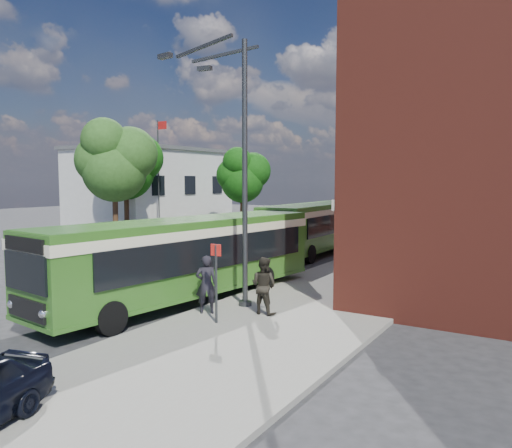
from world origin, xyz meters
The scene contains 14 objects.
ground centered at (0.00, 0.00, 0.00)m, with size 120.00×120.00×0.00m, color #28282A.
pavement centered at (7.00, 8.00, 0.07)m, with size 6.00×48.00×0.15m, color gray.
kerb_line centered at (3.95, 8.00, 0.01)m, with size 0.12×48.00×0.01m, color beige.
white_building centered at (-18.00, 18.00, 3.66)m, with size 9.40×13.40×7.30m.
flagpole centered at (-12.45, 13.00, 4.94)m, with size 0.95×0.10×9.00m.
street_lamp centered at (4.84, -2.00, 4.79)m, with size 2.96×2.38×9.00m.
bus_stop_sign centered at (5.60, -4.20, 1.51)m, with size 0.35×0.08×2.52m.
bus_front centered at (2.79, -2.18, 1.83)m, with size 3.94×12.13×3.02m.
bus_rear centered at (1.74, 10.93, 1.83)m, with size 2.84×10.31×3.02m.
pedestrian_a centered at (4.68, -3.48, 1.09)m, with size 0.69×0.45×1.88m, color black.
pedestrian_b centered at (6.28, -2.57, 1.06)m, with size 0.89×0.69×1.83m, color black.
tree_left centered at (-11.24, 7.39, 5.75)m, with size 5.02×4.77×8.47m.
tree_mid centered at (-13.94, 10.99, 5.70)m, with size 4.98×4.73×8.41m.
tree_right centered at (-8.85, 19.29, 4.87)m, with size 4.26×4.05×7.19m.
Camera 1 is at (14.29, -16.03, 4.40)m, focal length 35.00 mm.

